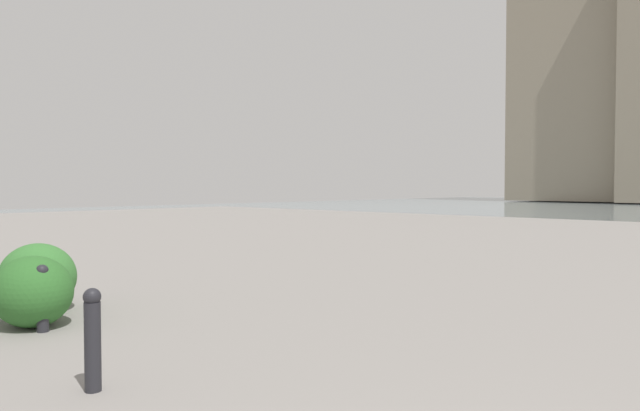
{
  "coord_description": "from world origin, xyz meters",
  "views": [
    {
      "loc": [
        0.44,
        1.37,
        1.52
      ],
      "look_at": [
        8.64,
        -7.39,
        1.12
      ],
      "focal_mm": 32.86,
      "sensor_mm": 36.0,
      "label": 1
    }
  ],
  "objects": [
    {
      "name": "shrub_low",
      "position": [
        7.8,
        -1.46,
        0.41
      ],
      "size": [
        0.97,
        0.87,
        0.82
      ],
      "color": "#387533",
      "rests_on": "ground"
    },
    {
      "name": "building_annex",
      "position": [
        23.2,
        -65.22,
        13.91
      ],
      "size": [
        12.06,
        12.91,
        29.88
      ],
      "color": "gray",
      "rests_on": "ground"
    },
    {
      "name": "shrub_tall",
      "position": [
        7.57,
        -1.32,
        0.35
      ],
      "size": [
        0.82,
        0.74,
        0.7
      ],
      "color": "#477F38",
      "rests_on": "ground"
    },
    {
      "name": "bollard_near",
      "position": [
        4.59,
        -0.61,
        0.4
      ],
      "size": [
        0.13,
        0.13,
        0.77
      ],
      "color": "#232328",
      "rests_on": "ground"
    },
    {
      "name": "shrub_wide",
      "position": [
        6.97,
        -1.08,
        0.39
      ],
      "size": [
        0.91,
        0.82,
        0.77
      ],
      "color": "#2D6628",
      "rests_on": "ground"
    },
    {
      "name": "bollard_mid",
      "position": [
        6.68,
        -1.07,
        0.37
      ],
      "size": [
        0.13,
        0.13,
        0.7
      ],
      "color": "#232328",
      "rests_on": "ground"
    }
  ]
}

